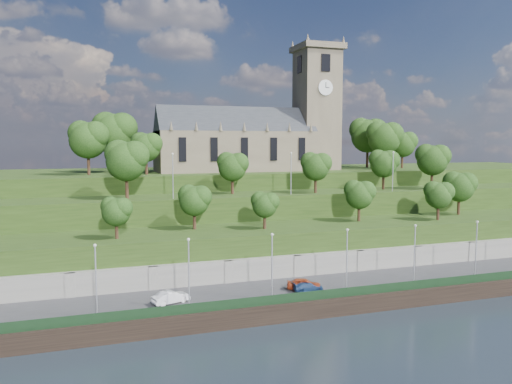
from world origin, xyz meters
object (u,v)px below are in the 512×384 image
object	(u,v)px
car_left	(304,284)
car_right	(308,287)
church	(258,134)
car_middle	(171,297)

from	to	relation	value
car_left	car_right	size ratio (longest dim) A/B	1.12
car_left	car_right	distance (m)	0.74
church	car_right	bearing A→B (deg)	-99.82
car_left	church	bearing A→B (deg)	10.47
car_middle	car_right	distance (m)	17.32
car_middle	car_left	bearing A→B (deg)	-108.50
car_left	car_middle	xyz separation A→B (m)	(-17.03, -0.04, -0.01)
car_right	church	bearing A→B (deg)	-6.38
car_middle	car_right	size ratio (longest dim) A/B	1.14
car_left	car_right	world-z (taller)	car_left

